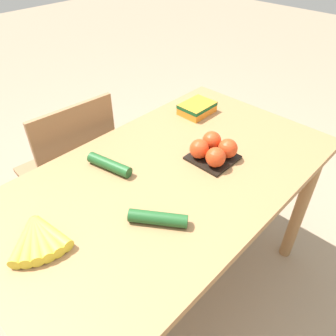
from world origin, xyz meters
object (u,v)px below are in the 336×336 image
carrot_bag (197,107)px  cucumber_near (109,165)px  banana_bunch (38,238)px  chair (73,173)px  cucumber_far (158,218)px  tomato_pack (213,150)px

carrot_bag → cucumber_near: size_ratio=0.84×
banana_bunch → cucumber_near: bearing=18.8°
chair → cucumber_far: (-0.12, -0.74, 0.31)m
chair → banana_bunch: (-0.41, -0.54, 0.31)m
banana_bunch → cucumber_far: bearing=-34.1°
tomato_pack → chair: bearing=111.7°
banana_bunch → cucumber_far: size_ratio=1.01×
banana_bunch → cucumber_far: (0.29, -0.20, 0.00)m
chair → cucumber_near: bearing=86.7°
chair → banana_bunch: 0.75m
banana_bunch → tomato_pack: tomato_pack is taller
banana_bunch → tomato_pack: bearing=-9.9°
chair → carrot_bag: chair is taller
tomato_pack → banana_bunch: bearing=170.1°
banana_bunch → carrot_bag: (0.91, 0.16, 0.01)m
chair → tomato_pack: 0.78m
carrot_bag → cucumber_near: bearing=-176.2°
chair → cucumber_near: size_ratio=4.74×
cucumber_far → cucumber_near: bearing=78.6°
chair → cucumber_near: chair is taller
chair → banana_bunch: bearing=56.9°
cucumber_far → banana_bunch: bearing=145.9°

